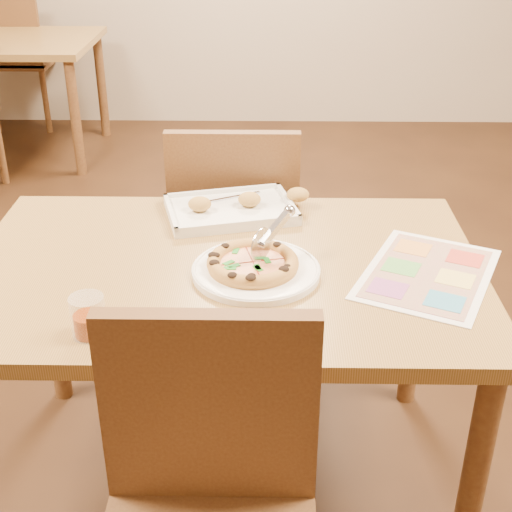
{
  "coord_description": "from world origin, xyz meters",
  "views": [
    {
      "loc": [
        0.11,
        -1.58,
        1.59
      ],
      "look_at": [
        0.08,
        -0.05,
        0.77
      ],
      "focal_mm": 50.0,
      "sensor_mm": 36.0,
      "label": 1
    }
  ],
  "objects_px": {
    "chair_far": "(235,218)",
    "plate": "(256,271)",
    "bg_chair_far": "(15,47)",
    "pizza": "(253,263)",
    "glass_tumbler": "(88,319)",
    "dining_table": "(225,293)",
    "pizza_cutter": "(271,233)",
    "menu": "(428,273)",
    "appetizer_tray": "(235,209)",
    "chair_near": "(208,489)"
  },
  "relations": [
    {
      "from": "bg_chair_far",
      "to": "glass_tumbler",
      "type": "bearing_deg",
      "value": 110.2
    },
    {
      "from": "chair_far",
      "to": "plate",
      "type": "height_order",
      "value": "chair_far"
    },
    {
      "from": "pizza",
      "to": "menu",
      "type": "xyz_separation_m",
      "value": [
        0.43,
        0.0,
        -0.03
      ]
    },
    {
      "from": "menu",
      "to": "appetizer_tray",
      "type": "bearing_deg",
      "value": 144.77
    },
    {
      "from": "bg_chair_far",
      "to": "pizza",
      "type": "xyz_separation_m",
      "value": [
        1.67,
        -3.35,
        0.18
      ]
    },
    {
      "from": "chair_far",
      "to": "appetizer_tray",
      "type": "height_order",
      "value": "chair_far"
    },
    {
      "from": "dining_table",
      "to": "menu",
      "type": "xyz_separation_m",
      "value": [
        0.51,
        -0.04,
        0.09
      ]
    },
    {
      "from": "bg_chair_far",
      "to": "plate",
      "type": "height_order",
      "value": "bg_chair_far"
    },
    {
      "from": "pizza_cutter",
      "to": "menu",
      "type": "distance_m",
      "value": 0.4
    },
    {
      "from": "appetizer_tray",
      "to": "chair_near",
      "type": "bearing_deg",
      "value": -90.89
    },
    {
      "from": "plate",
      "to": "appetizer_tray",
      "type": "height_order",
      "value": "appetizer_tray"
    },
    {
      "from": "chair_far",
      "to": "pizza",
      "type": "relative_size",
      "value": 2.07
    },
    {
      "from": "glass_tumbler",
      "to": "dining_table",
      "type": "bearing_deg",
      "value": 49.75
    },
    {
      "from": "pizza",
      "to": "dining_table",
      "type": "bearing_deg",
      "value": 148.67
    },
    {
      "from": "dining_table",
      "to": "menu",
      "type": "distance_m",
      "value": 0.52
    },
    {
      "from": "pizza_cutter",
      "to": "menu",
      "type": "relative_size",
      "value": 0.36
    },
    {
      "from": "chair_near",
      "to": "pizza",
      "type": "distance_m",
      "value": 0.59
    },
    {
      "from": "bg_chair_far",
      "to": "pizza",
      "type": "height_order",
      "value": "bg_chair_far"
    },
    {
      "from": "chair_near",
      "to": "glass_tumbler",
      "type": "bearing_deg",
      "value": 133.35
    },
    {
      "from": "dining_table",
      "to": "glass_tumbler",
      "type": "relative_size",
      "value": 13.99
    },
    {
      "from": "bg_chair_far",
      "to": "menu",
      "type": "height_order",
      "value": "bg_chair_far"
    },
    {
      "from": "chair_far",
      "to": "glass_tumbler",
      "type": "height_order",
      "value": "chair_far"
    },
    {
      "from": "menu",
      "to": "bg_chair_far",
      "type": "bearing_deg",
      "value": 122.2
    },
    {
      "from": "dining_table",
      "to": "bg_chair_far",
      "type": "xyz_separation_m",
      "value": [
        -1.6,
        3.3,
        -0.07
      ]
    },
    {
      "from": "chair_near",
      "to": "bg_chair_far",
      "type": "bearing_deg",
      "value": 112.29
    },
    {
      "from": "chair_near",
      "to": "plate",
      "type": "height_order",
      "value": "chair_near"
    },
    {
      "from": "bg_chair_far",
      "to": "appetizer_tray",
      "type": "bearing_deg",
      "value": 118.3
    },
    {
      "from": "chair_far",
      "to": "menu",
      "type": "distance_m",
      "value": 0.83
    },
    {
      "from": "plate",
      "to": "menu",
      "type": "height_order",
      "value": "plate"
    },
    {
      "from": "pizza",
      "to": "plate",
      "type": "bearing_deg",
      "value": -15.08
    },
    {
      "from": "pizza",
      "to": "glass_tumbler",
      "type": "distance_m",
      "value": 0.44
    },
    {
      "from": "dining_table",
      "to": "chair_near",
      "type": "height_order",
      "value": "chair_near"
    },
    {
      "from": "chair_far",
      "to": "plate",
      "type": "relative_size",
      "value": 1.49
    },
    {
      "from": "menu",
      "to": "dining_table",
      "type": "bearing_deg",
      "value": 175.17
    },
    {
      "from": "bg_chair_far",
      "to": "pizza",
      "type": "relative_size",
      "value": 2.07
    },
    {
      "from": "chair_far",
      "to": "pizza_cutter",
      "type": "height_order",
      "value": "chair_far"
    },
    {
      "from": "dining_table",
      "to": "pizza_cutter",
      "type": "distance_m",
      "value": 0.21
    },
    {
      "from": "dining_table",
      "to": "menu",
      "type": "height_order",
      "value": "menu"
    },
    {
      "from": "appetizer_tray",
      "to": "dining_table",
      "type": "bearing_deg",
      "value": -92.64
    },
    {
      "from": "pizza",
      "to": "chair_far",
      "type": "bearing_deg",
      "value": 96.54
    },
    {
      "from": "appetizer_tray",
      "to": "bg_chair_far",
      "type": "bearing_deg",
      "value": 118.3
    },
    {
      "from": "pizza_cutter",
      "to": "glass_tumbler",
      "type": "bearing_deg",
      "value": 163.41
    },
    {
      "from": "appetizer_tray",
      "to": "glass_tumbler",
      "type": "relative_size",
      "value": 4.67
    },
    {
      "from": "appetizer_tray",
      "to": "pizza_cutter",
      "type": "bearing_deg",
      "value": -71.42
    },
    {
      "from": "pizza_cutter",
      "to": "menu",
      "type": "xyz_separation_m",
      "value": [
        0.39,
        -0.04,
        -0.09
      ]
    },
    {
      "from": "pizza_cutter",
      "to": "chair_near",
      "type": "bearing_deg",
      "value": -156.73
    },
    {
      "from": "dining_table",
      "to": "appetizer_tray",
      "type": "relative_size",
      "value": 3.0
    },
    {
      "from": "chair_near",
      "to": "glass_tumbler",
      "type": "height_order",
      "value": "chair_near"
    },
    {
      "from": "bg_chair_far",
      "to": "appetizer_tray",
      "type": "relative_size",
      "value": 1.08
    },
    {
      "from": "dining_table",
      "to": "plate",
      "type": "distance_m",
      "value": 0.13
    }
  ]
}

